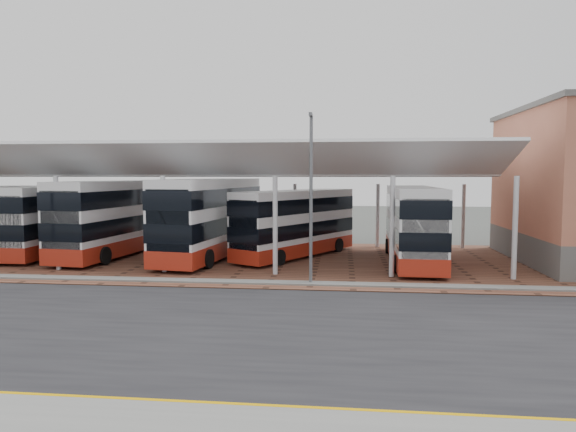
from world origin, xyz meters
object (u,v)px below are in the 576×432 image
(bus_4, at_px, (296,224))
(bus_5, at_px, (413,225))
(bus_1, at_px, (57,220))
(bus_2, at_px, (118,218))
(bus_3, at_px, (211,218))

(bus_4, bearing_deg, bus_5, 17.87)
(bus_1, bearing_deg, bus_2, -3.08)
(bus_1, bearing_deg, bus_3, -3.15)
(bus_2, bearing_deg, bus_5, 2.71)
(bus_5, bearing_deg, bus_4, 168.69)
(bus_2, xyz_separation_m, bus_3, (6.33, -0.38, 0.06))
(bus_1, distance_m, bus_5, 23.09)
(bus_1, relative_size, bus_2, 0.91)
(bus_3, bearing_deg, bus_1, -175.72)
(bus_1, distance_m, bus_3, 10.70)
(bus_4, bearing_deg, bus_2, -147.41)
(bus_4, bearing_deg, bus_1, -148.85)
(bus_3, distance_m, bus_4, 5.37)
(bus_1, distance_m, bus_2, 4.36)
(bus_2, distance_m, bus_5, 18.74)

